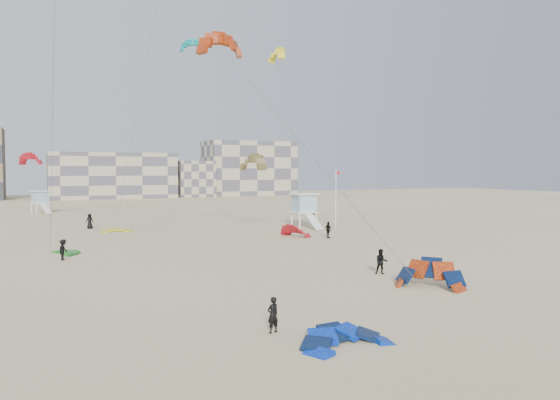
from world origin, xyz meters
name	(u,v)px	position (x,y,z in m)	size (l,w,h in m)	color
ground	(256,333)	(0.00, 0.00, 0.00)	(320.00, 320.00, 0.00)	beige
kite_ground_blue	(346,345)	(2.75, -3.06, 0.00)	(3.90, 3.97, 1.16)	blue
kite_ground_orange	(429,288)	(13.05, 4.32, 0.00)	(4.35, 3.15, 2.93)	#E74111
kite_ground_green	(66,254)	(-6.47, 28.18, 0.00)	(2.84, 3.01, 0.41)	#17881C
kite_ground_red_far	(295,236)	(17.11, 31.45, 0.00)	(3.77, 3.20, 2.23)	red
kite_ground_yellow	(116,232)	(-0.18, 44.12, 0.00)	(3.28, 3.44, 0.59)	yellow
kitesurfer_main	(273,315)	(0.70, -0.25, 0.80)	(0.58, 0.38, 1.60)	black
kitesurfer_b	(381,262)	(12.98, 9.25, 0.88)	(0.85, 0.66, 1.75)	black
kitesurfer_c	(63,250)	(-6.82, 24.64, 0.84)	(1.09, 0.63, 1.69)	black
kitesurfer_d	(328,230)	(19.68, 28.71, 0.88)	(1.04, 0.43, 1.77)	black
kitesurfer_e	(90,221)	(-2.72, 49.02, 0.94)	(0.92, 0.60, 1.88)	black
kitesurfer_f	(313,213)	(29.95, 51.83, 0.78)	(1.44, 0.46, 1.55)	black
kite_fly_orange	(220,47)	(7.53, 28.10, 18.93)	(4.62, 29.15, 19.55)	#E74111
kite_fly_olive	(253,164)	(13.81, 35.67, 8.00)	(10.15, 7.89, 8.40)	brown
kite_fly_yellow	(277,56)	(24.36, 52.86, 24.25)	(7.11, 3.92, 24.69)	yellow
kite_fly_teal_b	(192,47)	(13.37, 59.64, 25.96)	(7.74, 10.02, 26.30)	#0D887D
kite_fly_red	(30,160)	(-9.36, 65.80, 8.79)	(4.77, 10.87, 9.25)	red
lifeguard_tower_near	(304,211)	(22.34, 39.76, 2.15)	(3.08, 5.90, 4.34)	white
lifeguard_tower_far	(40,202)	(-8.08, 78.80, 1.91)	(3.54, 5.73, 3.86)	white
flagpole	(336,198)	(24.98, 36.30, 3.89)	(0.60, 0.09, 7.38)	white
condo_mid	(112,176)	(10.00, 130.00, 6.00)	(32.00, 16.00, 12.00)	tan
condo_east	(249,169)	(50.00, 132.00, 8.00)	(26.00, 14.00, 16.00)	tan
condo_fill_right	(194,179)	(32.00, 128.00, 5.00)	(10.00, 10.00, 10.00)	tan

